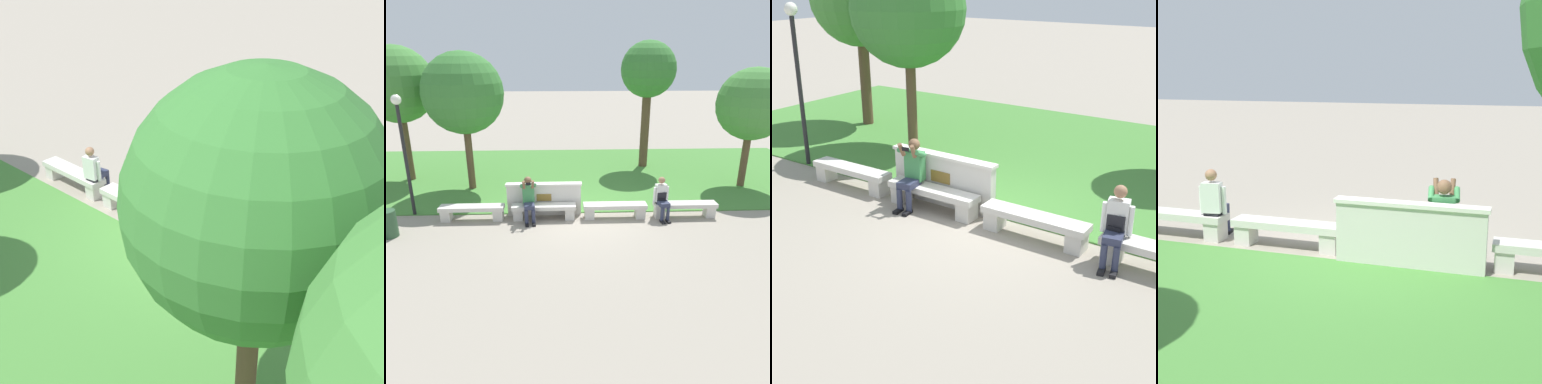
% 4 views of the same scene
% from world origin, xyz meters
% --- Properties ---
extents(ground_plane, '(80.00, 80.00, 0.00)m').
position_xyz_m(ground_plane, '(0.00, 0.00, 0.00)').
color(ground_plane, gray).
extents(bench_main, '(1.89, 0.40, 0.45)m').
position_xyz_m(bench_main, '(-3.18, 0.00, 0.30)').
color(bench_main, beige).
rests_on(bench_main, ground).
extents(bench_near, '(1.89, 0.40, 0.45)m').
position_xyz_m(bench_near, '(-1.06, 0.00, 0.30)').
color(bench_near, beige).
rests_on(bench_near, ground).
extents(bench_mid, '(1.89, 0.40, 0.45)m').
position_xyz_m(bench_mid, '(1.06, 0.00, 0.30)').
color(bench_mid, beige).
rests_on(bench_mid, ground).
extents(bench_far, '(1.89, 0.40, 0.45)m').
position_xyz_m(bench_far, '(3.18, 0.00, 0.30)').
color(bench_far, beige).
rests_on(bench_far, ground).
extents(backrest_wall_with_plaque, '(2.28, 0.24, 1.01)m').
position_xyz_m(backrest_wall_with_plaque, '(-1.06, 0.34, 0.52)').
color(backrest_wall_with_plaque, beige).
rests_on(backrest_wall_with_plaque, ground).
extents(person_photographer, '(0.51, 0.76, 1.32)m').
position_xyz_m(person_photographer, '(-1.49, -0.08, 0.74)').
color(person_photographer, black).
rests_on(person_photographer, ground).
extents(person_distant, '(0.47, 0.71, 1.26)m').
position_xyz_m(person_distant, '(2.44, -0.07, 0.67)').
color(person_distant, black).
rests_on(person_distant, ground).
extents(backpack, '(0.28, 0.24, 0.43)m').
position_xyz_m(backpack, '(2.43, 0.01, 0.63)').
color(backpack, black).
rests_on(backpack, bench_far).
extents(tree_right_background, '(2.73, 2.73, 4.77)m').
position_xyz_m(tree_right_background, '(-3.80, 2.78, 3.39)').
color(tree_right_background, brown).
rests_on(tree_right_background, ground).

